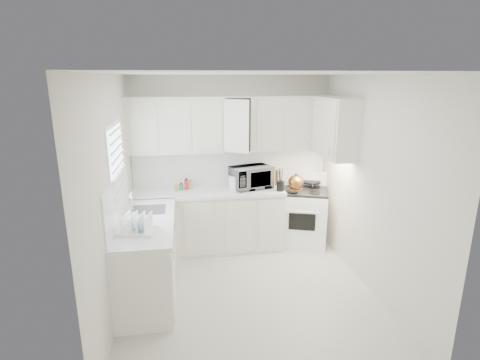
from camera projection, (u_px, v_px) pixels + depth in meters
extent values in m
plane|color=#B9B7A9|center=(249.00, 293.00, 4.61)|extent=(3.20, 3.20, 0.00)
plane|color=white|center=(250.00, 73.00, 3.92)|extent=(3.20, 3.20, 0.00)
plane|color=beige|center=(231.00, 162.00, 5.79)|extent=(3.00, 0.00, 3.00)
plane|color=beige|center=(288.00, 255.00, 2.74)|extent=(3.00, 0.00, 3.00)
plane|color=beige|center=(113.00, 198.00, 4.04)|extent=(0.00, 3.20, 3.20)
plane|color=beige|center=(372.00, 186.00, 4.48)|extent=(0.00, 3.20, 3.20)
cube|color=silver|center=(208.00, 192.00, 5.53)|extent=(2.24, 0.64, 0.05)
cube|color=silver|center=(146.00, 222.00, 4.38)|extent=(0.64, 1.62, 0.05)
cube|color=silver|center=(231.00, 167.00, 5.80)|extent=(2.98, 0.02, 0.55)
cube|color=silver|center=(117.00, 199.00, 4.25)|extent=(0.02, 1.60, 0.55)
imported|color=gray|center=(251.00, 175.00, 5.60)|extent=(0.66, 0.49, 0.40)
cylinder|color=white|center=(236.00, 178.00, 5.70)|extent=(0.12, 0.12, 0.27)
cylinder|color=olive|center=(176.00, 185.00, 5.57)|extent=(0.06, 0.06, 0.13)
cylinder|color=#2A7E3C|center=(181.00, 186.00, 5.49)|extent=(0.06, 0.06, 0.13)
cylinder|color=red|center=(186.00, 184.00, 5.59)|extent=(0.06, 0.06, 0.13)
cylinder|color=gold|center=(192.00, 186.00, 5.51)|extent=(0.06, 0.06, 0.13)
cylinder|color=red|center=(269.00, 178.00, 5.81)|extent=(0.06, 0.06, 0.19)
cylinder|color=gold|center=(274.00, 179.00, 5.76)|extent=(0.06, 0.06, 0.19)
cylinder|color=#583419|center=(276.00, 178.00, 5.82)|extent=(0.06, 0.06, 0.19)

